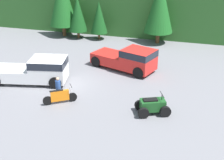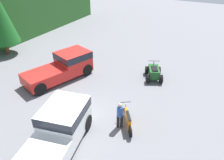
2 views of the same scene
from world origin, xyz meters
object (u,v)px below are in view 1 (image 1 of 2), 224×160
pickup_truck_second (36,70)px  quad_atv (153,106)px  pickup_truck_red (129,58)px  dirt_bike (60,97)px  rider_person (58,88)px

pickup_truck_second → quad_atv: bearing=-25.2°
pickup_truck_red → quad_atv: (3.00, -6.32, -0.50)m
dirt_bike → rider_person: size_ratio=1.14×
pickup_truck_second → rider_person: (2.75, -2.13, -0.11)m
dirt_bike → rider_person: 0.61m
pickup_truck_second → rider_person: size_ratio=3.58×
quad_atv → dirt_bike: bearing=160.0°
pickup_truck_second → rider_person: 3.48m
pickup_truck_red → dirt_bike: (-2.96, -6.73, -0.52)m
quad_atv → pickup_truck_second: bearing=143.0°
pickup_truck_second → dirt_bike: size_ratio=3.14×
rider_person → pickup_truck_red: bearing=37.0°
pickup_truck_red → pickup_truck_second: (-5.97, -4.23, 0.00)m
rider_person → dirt_bike: bearing=-81.0°
pickup_truck_red → dirt_bike: size_ratio=3.01×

